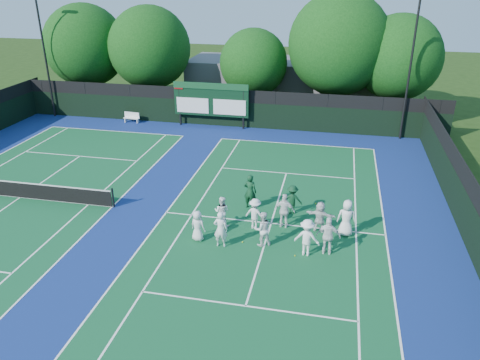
% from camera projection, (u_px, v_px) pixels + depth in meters
% --- Properties ---
extents(ground, '(120.00, 120.00, 0.00)m').
position_uv_depth(ground, '(268.00, 234.00, 22.28)').
color(ground, '#1B340E').
rests_on(ground, ground).
extents(court_apron, '(34.00, 32.00, 0.01)m').
position_uv_depth(court_apron, '(157.00, 212.00, 24.31)').
color(court_apron, navy).
rests_on(court_apron, ground).
extents(near_court, '(11.05, 23.85, 0.01)m').
position_uv_depth(near_court, '(271.00, 223.00, 23.17)').
color(near_court, '#10512A').
rests_on(near_court, ground).
extents(left_court, '(11.05, 23.85, 0.01)m').
position_uv_depth(left_court, '(20.00, 197.00, 25.82)').
color(left_court, '#10512A').
rests_on(left_court, ground).
extents(back_fence, '(34.00, 0.08, 3.00)m').
position_uv_depth(back_fence, '(225.00, 110.00, 37.14)').
color(back_fence, black).
rests_on(back_fence, ground).
extents(divider_fence_right, '(0.08, 32.00, 3.00)m').
position_uv_depth(divider_fence_right, '(471.00, 218.00, 20.91)').
color(divider_fence_right, black).
rests_on(divider_fence_right, ground).
extents(scoreboard, '(6.00, 0.21, 3.55)m').
position_uv_depth(scoreboard, '(211.00, 100.00, 36.62)').
color(scoreboard, black).
rests_on(scoreboard, ground).
extents(clubhouse, '(18.00, 6.00, 4.00)m').
position_uv_depth(clubhouse, '(287.00, 82.00, 43.25)').
color(clubhouse, '#5D5D62').
rests_on(clubhouse, ground).
extents(light_pole_left, '(1.20, 0.30, 10.12)m').
position_uv_depth(light_pole_left, '(43.00, 40.00, 37.69)').
color(light_pole_left, black).
rests_on(light_pole_left, ground).
extents(light_pole_right, '(1.20, 0.30, 10.12)m').
position_uv_depth(light_pole_right, '(412.00, 52.00, 32.28)').
color(light_pole_right, black).
rests_on(light_pole_right, ground).
extents(tennis_net, '(11.30, 0.10, 1.10)m').
position_uv_depth(tennis_net, '(19.00, 189.00, 25.62)').
color(tennis_net, black).
rests_on(tennis_net, ground).
extents(bench, '(1.36, 0.49, 0.84)m').
position_uv_depth(bench, '(132.00, 117.00, 38.40)').
color(bench, white).
rests_on(bench, ground).
extents(tree_a, '(7.16, 7.16, 9.01)m').
position_uv_depth(tree_a, '(87.00, 48.00, 41.26)').
color(tree_a, black).
rests_on(tree_a, ground).
extents(tree_b, '(7.00, 7.00, 8.93)m').
position_uv_depth(tree_b, '(152.00, 50.00, 40.12)').
color(tree_b, black).
rests_on(tree_b, ground).
extents(tree_c, '(5.60, 5.60, 7.28)m').
position_uv_depth(tree_c, '(255.00, 65.00, 38.77)').
color(tree_c, black).
rests_on(tree_c, ground).
extents(tree_d, '(8.00, 8.00, 10.18)m').
position_uv_depth(tree_d, '(341.00, 47.00, 36.81)').
color(tree_d, black).
rests_on(tree_d, ground).
extents(tree_e, '(6.62, 6.62, 8.61)m').
position_uv_depth(tree_e, '(400.00, 60.00, 36.28)').
color(tree_e, black).
rests_on(tree_e, ground).
extents(tennis_ball_0, '(0.07, 0.07, 0.07)m').
position_uv_depth(tennis_ball_0, '(243.00, 242.00, 21.52)').
color(tennis_ball_0, '#B0C617').
rests_on(tennis_ball_0, ground).
extents(tennis_ball_1, '(0.07, 0.07, 0.07)m').
position_uv_depth(tennis_ball_1, '(316.00, 204.00, 25.06)').
color(tennis_ball_1, '#B0C617').
rests_on(tennis_ball_1, ground).
extents(tennis_ball_2, '(0.07, 0.07, 0.07)m').
position_uv_depth(tennis_ball_2, '(295.00, 256.00, 20.49)').
color(tennis_ball_2, '#B0C617').
rests_on(tennis_ball_2, ground).
extents(tennis_ball_5, '(0.07, 0.07, 0.07)m').
position_uv_depth(tennis_ball_5, '(321.00, 217.00, 23.71)').
color(tennis_ball_5, '#B0C617').
rests_on(tennis_ball_5, ground).
extents(player_front_0, '(0.84, 0.67, 1.49)m').
position_uv_depth(player_front_0, '(198.00, 226.00, 21.46)').
color(player_front_0, silver).
rests_on(player_front_0, ground).
extents(player_front_1, '(0.65, 0.44, 1.75)m').
position_uv_depth(player_front_1, '(221.00, 229.00, 20.92)').
color(player_front_1, white).
rests_on(player_front_1, ground).
extents(player_front_2, '(1.00, 0.91, 1.67)m').
position_uv_depth(player_front_2, '(262.00, 229.00, 21.04)').
color(player_front_2, white).
rests_on(player_front_2, ground).
extents(player_front_3, '(1.20, 0.79, 1.73)m').
position_uv_depth(player_front_3, '(307.00, 238.00, 20.30)').
color(player_front_3, white).
rests_on(player_front_3, ground).
extents(player_front_4, '(1.07, 0.47, 1.80)m').
position_uv_depth(player_front_4, '(328.00, 236.00, 20.34)').
color(player_front_4, white).
rests_on(player_front_4, ground).
extents(player_back_0, '(0.81, 0.65, 1.56)m').
position_uv_depth(player_back_0, '(222.00, 211.00, 22.68)').
color(player_back_0, white).
rests_on(player_back_0, ground).
extents(player_back_1, '(1.14, 0.84, 1.58)m').
position_uv_depth(player_back_1, '(255.00, 214.00, 22.42)').
color(player_back_1, silver).
rests_on(player_back_1, ground).
extents(player_back_2, '(1.08, 0.56, 1.77)m').
position_uv_depth(player_back_2, '(285.00, 211.00, 22.51)').
color(player_back_2, white).
rests_on(player_back_2, ground).
extents(player_back_3, '(1.49, 0.70, 1.54)m').
position_uv_depth(player_back_3, '(320.00, 217.00, 22.21)').
color(player_back_3, silver).
rests_on(player_back_3, ground).
extents(player_back_4, '(0.92, 0.64, 1.81)m').
position_uv_depth(player_back_4, '(347.00, 218.00, 21.82)').
color(player_back_4, white).
rests_on(player_back_4, ground).
extents(coach_left, '(0.77, 0.58, 1.91)m').
position_uv_depth(coach_left, '(250.00, 191.00, 24.31)').
color(coach_left, '#103B1F').
rests_on(coach_left, ground).
extents(coach_right, '(1.05, 0.67, 1.56)m').
position_uv_depth(coach_right, '(292.00, 200.00, 23.85)').
color(coach_right, '#0F371D').
rests_on(coach_right, ground).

